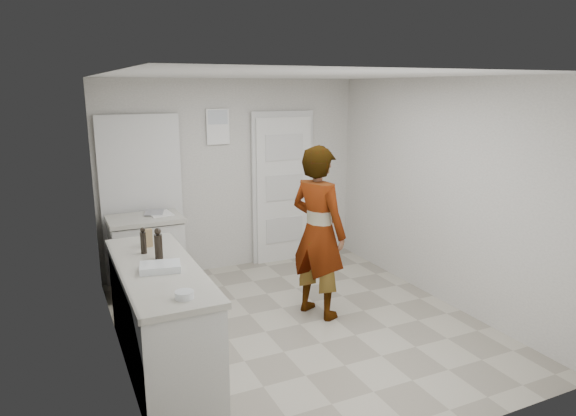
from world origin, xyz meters
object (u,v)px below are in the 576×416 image
person (318,232)px  oil_cruet_a (158,244)px  baking_dish (160,267)px  spice_jar (148,241)px  egg_bowl (184,295)px  cake_mix_box (147,238)px  oil_cruet_b (143,241)px

person → oil_cruet_a: 1.70m
oil_cruet_a → baking_dish: (-0.05, -0.30, -0.11)m
person → spice_jar: size_ratio=25.76×
oil_cruet_a → egg_bowl: size_ratio=2.05×
oil_cruet_a → baking_dish: oil_cruet_a is taller
person → baking_dish: person is taller
oil_cruet_a → egg_bowl: bearing=-90.7°
spice_jar → cake_mix_box: bearing=-107.4°
spice_jar → egg_bowl: (-0.00, -1.42, -0.01)m
oil_cruet_a → baking_dish: size_ratio=0.77×
person → baking_dish: (-1.73, -0.47, 0.04)m
spice_jar → baking_dish: (-0.04, -0.77, -0.01)m
person → cake_mix_box: size_ratio=10.67×
cake_mix_box → egg_bowl: 1.34m
oil_cruet_a → cake_mix_box: bearing=95.1°
oil_cruet_b → person: bearing=-1.1°
spice_jar → oil_cruet_a: oil_cruet_a is taller
egg_bowl → cake_mix_box: bearing=91.0°
spice_jar → oil_cruet_a: (0.01, -0.47, 0.10)m
oil_cruet_b → egg_bowl: (0.08, -1.16, -0.09)m
cake_mix_box → oil_cruet_b: (-0.06, -0.18, 0.03)m
oil_cruet_b → egg_bowl: size_ratio=1.78×
person → spice_jar: person is taller
egg_bowl → spice_jar: bearing=89.9°
spice_jar → egg_bowl: size_ratio=0.52×
cake_mix_box → baking_dish: size_ratio=0.47×
spice_jar → oil_cruet_a: 0.48m
spice_jar → oil_cruet_a: bearing=-88.9°
baking_dish → egg_bowl: (0.04, -0.65, 0.00)m
oil_cruet_b → oil_cruet_a: bearing=-65.5°
spice_jar → baking_dish: spice_jar is taller
spice_jar → person: bearing=-10.0°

